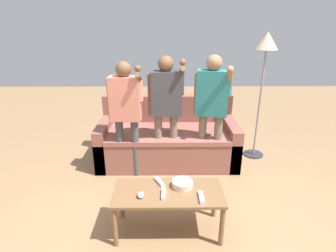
# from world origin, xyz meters

# --- Properties ---
(ground_plane) EXTENTS (12.00, 12.00, 0.00)m
(ground_plane) POSITION_xyz_m (0.00, 0.00, 0.00)
(ground_plane) COLOR #93704C
(couch) EXTENTS (1.86, 0.90, 0.85)m
(couch) POSITION_xyz_m (-0.08, 1.41, 0.29)
(couch) COLOR brown
(couch) RESTS_ON ground
(coffee_table) EXTENTS (0.99, 0.45, 0.42)m
(coffee_table) POSITION_xyz_m (-0.09, -0.06, 0.37)
(coffee_table) COLOR brown
(coffee_table) RESTS_ON ground
(snack_bowl) EXTENTS (0.19, 0.19, 0.06)m
(snack_bowl) POSITION_xyz_m (0.05, 0.02, 0.45)
(snack_bowl) COLOR beige
(snack_bowl) RESTS_ON coffee_table
(game_remote_nunchuk) EXTENTS (0.06, 0.09, 0.05)m
(game_remote_nunchuk) POSITION_xyz_m (-0.33, -0.13, 0.45)
(game_remote_nunchuk) COLOR white
(game_remote_nunchuk) RESTS_ON coffee_table
(floor_lamp) EXTENTS (0.29, 0.29, 1.73)m
(floor_lamp) POSITION_xyz_m (1.19, 1.49, 1.45)
(floor_lamp) COLOR #2D2D33
(floor_lamp) RESTS_ON ground
(player_left) EXTENTS (0.42, 0.29, 1.44)m
(player_left) POSITION_xyz_m (-0.58, 0.96, 0.90)
(player_left) COLOR #47474C
(player_left) RESTS_ON ground
(player_center) EXTENTS (0.45, 0.28, 1.48)m
(player_center) POSITION_xyz_m (-0.11, 1.08, 0.93)
(player_center) COLOR #756656
(player_center) RESTS_ON ground
(player_right) EXTENTS (0.43, 0.41, 1.50)m
(player_right) POSITION_xyz_m (0.45, 1.04, 0.94)
(player_right) COLOR #756656
(player_right) RESTS_ON ground
(game_remote_wand_near) EXTENTS (0.04, 0.16, 0.03)m
(game_remote_wand_near) POSITION_xyz_m (0.20, -0.16, 0.44)
(game_remote_wand_near) COLOR white
(game_remote_wand_near) RESTS_ON coffee_table
(game_remote_wand_far) EXTENTS (0.04, 0.15, 0.03)m
(game_remote_wand_far) POSITION_xyz_m (-0.13, -0.11, 0.44)
(game_remote_wand_far) COLOR white
(game_remote_wand_far) RESTS_ON coffee_table
(game_remote_wand_spare) EXTENTS (0.10, 0.15, 0.03)m
(game_remote_wand_spare) POSITION_xyz_m (-0.17, 0.08, 0.44)
(game_remote_wand_spare) COLOR white
(game_remote_wand_spare) RESTS_ON coffee_table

